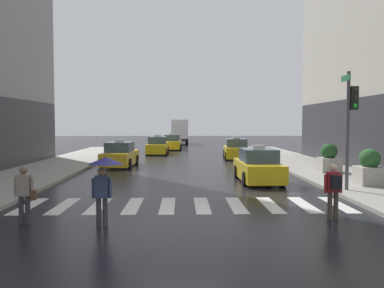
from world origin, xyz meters
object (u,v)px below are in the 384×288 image
at_px(taxi_third, 236,150).
at_px(pedestrian_with_backpack, 334,187).
at_px(traffic_light_pole, 351,114).
at_px(planter_mid_block, 329,159).
at_px(box_truck, 180,131).
at_px(taxi_fourth, 158,146).
at_px(taxi_lead, 258,167).
at_px(taxi_fifth, 172,143).
at_px(pedestrian_with_handbag, 25,192).
at_px(planter_near_corner, 369,168).
at_px(pedestrian_with_umbrella, 104,172).
at_px(taxi_second, 120,155).

xyz_separation_m(taxi_third, pedestrian_with_backpack, (0.12, -20.24, 0.25)).
distance_m(traffic_light_pole, planter_mid_block, 6.49).
bearing_deg(box_truck, taxi_fourth, -96.05).
bearing_deg(taxi_fourth, taxi_lead, -71.12).
bearing_deg(taxi_fifth, taxi_lead, -78.57).
relative_size(pedestrian_with_backpack, pedestrian_with_handbag, 1.00).
bearing_deg(traffic_light_pole, taxi_fourth, 113.49).
relative_size(traffic_light_pole, planter_near_corner, 3.00).
xyz_separation_m(traffic_light_pole, pedestrian_with_umbrella, (-8.96, -4.96, -1.74)).
relative_size(taxi_lead, taxi_fourth, 0.99).
xyz_separation_m(taxi_fourth, pedestrian_with_backpack, (6.75, -25.21, 0.25)).
relative_size(taxi_fourth, box_truck, 0.61).
xyz_separation_m(taxi_fourth, taxi_fifth, (1.19, 6.21, 0.00)).
xyz_separation_m(taxi_fifth, planter_mid_block, (9.26, -21.22, 0.15)).
distance_m(taxi_fourth, pedestrian_with_umbrella, 25.86).
xyz_separation_m(taxi_lead, taxi_third, (0.64, 12.55, 0.00)).
distance_m(taxi_second, box_truck, 28.86).
relative_size(pedestrian_with_umbrella, planter_mid_block, 1.21).
height_order(taxi_second, planter_near_corner, taxi_second).
bearing_deg(pedestrian_with_handbag, traffic_light_pole, 22.49).
distance_m(pedestrian_with_backpack, planter_near_corner, 6.78).
height_order(traffic_light_pole, taxi_second, traffic_light_pole).
relative_size(taxi_lead, taxi_third, 0.98).
bearing_deg(taxi_fifth, planter_near_corner, -70.10).
bearing_deg(taxi_fifth, pedestrian_with_umbrella, -91.92).
bearing_deg(taxi_lead, pedestrian_with_umbrella, -125.21).
height_order(taxi_second, pedestrian_with_backpack, taxi_second).
bearing_deg(pedestrian_with_backpack, planter_mid_block, 70.05).
xyz_separation_m(taxi_fifth, pedestrian_with_umbrella, (-1.08, -32.06, 0.79)).
relative_size(taxi_lead, planter_near_corner, 2.84).
relative_size(taxi_second, pedestrian_with_backpack, 2.80).
bearing_deg(planter_mid_block, taxi_fourth, 124.85).
bearing_deg(taxi_fourth, pedestrian_with_handbag, -94.90).
distance_m(taxi_third, planter_mid_block, 10.74).
bearing_deg(pedestrian_with_backpack, taxi_lead, 95.62).
bearing_deg(planter_near_corner, traffic_light_pole, -138.24).
xyz_separation_m(planter_near_corner, planter_mid_block, (-0.08, 4.57, 0.00)).
height_order(taxi_third, taxi_fourth, same).
distance_m(traffic_light_pole, pedestrian_with_backpack, 5.42).
height_order(taxi_third, pedestrian_with_backpack, taxi_third).
height_order(taxi_third, planter_mid_block, taxi_third).
bearing_deg(taxi_fourth, pedestrian_with_backpack, -75.02).
relative_size(taxi_lead, box_truck, 0.60).
relative_size(taxi_second, taxi_third, 1.00).
height_order(traffic_light_pole, taxi_third, traffic_light_pole).
relative_size(pedestrian_with_umbrella, pedestrian_with_handbag, 1.18).
xyz_separation_m(box_truck, planter_mid_block, (8.52, -33.20, -0.98)).
relative_size(taxi_lead, taxi_fifth, 0.99).
relative_size(taxi_third, taxi_fourth, 1.01).
xyz_separation_m(taxi_fourth, pedestrian_with_umbrella, (0.12, -25.84, 0.79)).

